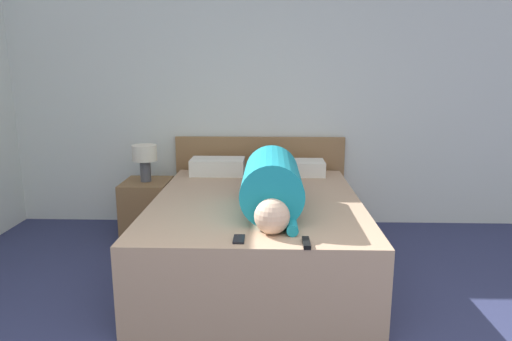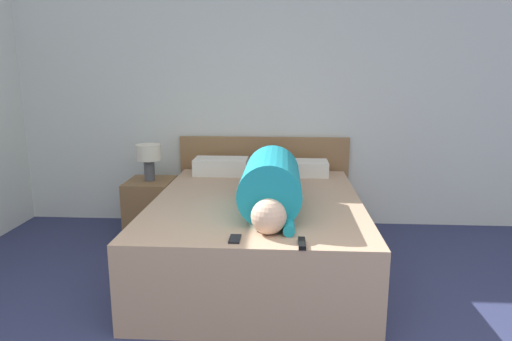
{
  "view_description": "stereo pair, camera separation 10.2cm",
  "coord_description": "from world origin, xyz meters",
  "px_view_note": "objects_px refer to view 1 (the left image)",
  "views": [
    {
      "loc": [
        -0.01,
        -1.08,
        1.52
      ],
      "look_at": [
        -0.1,
        2.1,
        0.82
      ],
      "focal_mm": 32.0,
      "sensor_mm": 36.0,
      "label": 1
    },
    {
      "loc": [
        0.09,
        -1.07,
        1.52
      ],
      "look_at": [
        -0.1,
        2.1,
        0.82
      ],
      "focal_mm": 32.0,
      "sensor_mm": 36.0,
      "label": 2
    }
  ],
  "objects_px": {
    "pillow_near_headboard": "(218,166)",
    "pillow_second": "(299,168)",
    "table_lamp": "(145,157)",
    "cell_phone": "(239,239)",
    "tv_remote": "(306,243)",
    "nightstand": "(147,209)",
    "bed": "(257,234)",
    "person_lying": "(272,180)"
  },
  "relations": [
    {
      "from": "bed",
      "to": "person_lying",
      "type": "xyz_separation_m",
      "value": [
        0.11,
        -0.1,
        0.46
      ]
    },
    {
      "from": "tv_remote",
      "to": "cell_phone",
      "type": "bearing_deg",
      "value": 170.93
    },
    {
      "from": "bed",
      "to": "tv_remote",
      "type": "xyz_separation_m",
      "value": [
        0.3,
        -0.93,
        0.3
      ]
    },
    {
      "from": "person_lying",
      "to": "cell_phone",
      "type": "relative_size",
      "value": 14.01
    },
    {
      "from": "nightstand",
      "to": "table_lamp",
      "type": "distance_m",
      "value": 0.49
    },
    {
      "from": "table_lamp",
      "to": "cell_phone",
      "type": "xyz_separation_m",
      "value": [
        0.96,
        -1.57,
        -0.18
      ]
    },
    {
      "from": "cell_phone",
      "to": "bed",
      "type": "bearing_deg",
      "value": 85.02
    },
    {
      "from": "tv_remote",
      "to": "pillow_near_headboard",
      "type": "bearing_deg",
      "value": 111.48
    },
    {
      "from": "nightstand",
      "to": "table_lamp",
      "type": "height_order",
      "value": "table_lamp"
    },
    {
      "from": "pillow_second",
      "to": "tv_remote",
      "type": "height_order",
      "value": "pillow_second"
    },
    {
      "from": "tv_remote",
      "to": "cell_phone",
      "type": "relative_size",
      "value": 1.15
    },
    {
      "from": "bed",
      "to": "nightstand",
      "type": "xyz_separation_m",
      "value": [
        -1.04,
        0.7,
        -0.02
      ]
    },
    {
      "from": "bed",
      "to": "cell_phone",
      "type": "distance_m",
      "value": 0.92
    },
    {
      "from": "table_lamp",
      "to": "person_lying",
      "type": "height_order",
      "value": "person_lying"
    },
    {
      "from": "cell_phone",
      "to": "person_lying",
      "type": "bearing_deg",
      "value": 76.26
    },
    {
      "from": "bed",
      "to": "tv_remote",
      "type": "bearing_deg",
      "value": -72.02
    },
    {
      "from": "pillow_near_headboard",
      "to": "pillow_second",
      "type": "distance_m",
      "value": 0.76
    },
    {
      "from": "table_lamp",
      "to": "tv_remote",
      "type": "relative_size",
      "value": 2.24
    },
    {
      "from": "bed",
      "to": "table_lamp",
      "type": "distance_m",
      "value": 1.34
    },
    {
      "from": "table_lamp",
      "to": "pillow_second",
      "type": "distance_m",
      "value": 1.41
    },
    {
      "from": "table_lamp",
      "to": "person_lying",
      "type": "distance_m",
      "value": 1.4
    },
    {
      "from": "pillow_near_headboard",
      "to": "pillow_second",
      "type": "relative_size",
      "value": 1.05
    },
    {
      "from": "nightstand",
      "to": "pillow_second",
      "type": "distance_m",
      "value": 1.46
    },
    {
      "from": "bed",
      "to": "pillow_near_headboard",
      "type": "relative_size",
      "value": 4.07
    },
    {
      "from": "pillow_second",
      "to": "tv_remote",
      "type": "xyz_separation_m",
      "value": [
        -0.07,
        -1.76,
        -0.05
      ]
    },
    {
      "from": "bed",
      "to": "table_lamp",
      "type": "xyz_separation_m",
      "value": [
        -1.04,
        0.7,
        0.47
      ]
    },
    {
      "from": "table_lamp",
      "to": "tv_remote",
      "type": "bearing_deg",
      "value": -50.68
    },
    {
      "from": "table_lamp",
      "to": "cell_phone",
      "type": "bearing_deg",
      "value": -58.64
    },
    {
      "from": "person_lying",
      "to": "pillow_near_headboard",
      "type": "relative_size",
      "value": 3.68
    },
    {
      "from": "bed",
      "to": "person_lying",
      "type": "bearing_deg",
      "value": -41.3
    },
    {
      "from": "table_lamp",
      "to": "nightstand",
      "type": "bearing_deg",
      "value": 0.0
    },
    {
      "from": "person_lying",
      "to": "tv_remote",
      "type": "xyz_separation_m",
      "value": [
        0.19,
        -0.84,
        -0.16
      ]
    },
    {
      "from": "pillow_second",
      "to": "person_lying",
      "type": "bearing_deg",
      "value": -105.52
    },
    {
      "from": "nightstand",
      "to": "table_lamp",
      "type": "relative_size",
      "value": 1.58
    },
    {
      "from": "person_lying",
      "to": "pillow_second",
      "type": "distance_m",
      "value": 0.96
    },
    {
      "from": "nightstand",
      "to": "pillow_second",
      "type": "xyz_separation_m",
      "value": [
        1.4,
        0.12,
        0.37
      ]
    },
    {
      "from": "pillow_second",
      "to": "cell_phone",
      "type": "bearing_deg",
      "value": -104.71
    },
    {
      "from": "nightstand",
      "to": "pillow_second",
      "type": "height_order",
      "value": "pillow_second"
    },
    {
      "from": "nightstand",
      "to": "tv_remote",
      "type": "xyz_separation_m",
      "value": [
        1.34,
        -1.63,
        0.32
      ]
    },
    {
      "from": "person_lying",
      "to": "pillow_near_headboard",
      "type": "xyz_separation_m",
      "value": [
        -0.5,
        0.92,
        -0.1
      ]
    },
    {
      "from": "bed",
      "to": "table_lamp",
      "type": "relative_size",
      "value": 5.99
    },
    {
      "from": "table_lamp",
      "to": "pillow_near_headboard",
      "type": "height_order",
      "value": "table_lamp"
    }
  ]
}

